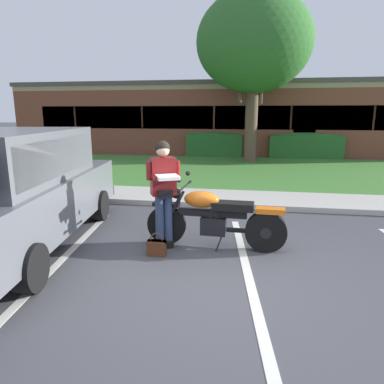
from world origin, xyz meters
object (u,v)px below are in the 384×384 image
object	(u,v)px
rider_person	(164,186)
hedge_left	(215,144)
handbag	(157,246)
hedge_center_left	(305,145)
parked_suv_adjacent	(13,189)
brick_building	(223,118)
motorcycle	(221,219)
shade_tree	(254,43)

from	to	relation	value
rider_person	hedge_left	xyz separation A→B (m)	(-0.49, 11.99, -0.36)
handbag	hedge_center_left	bearing A→B (deg)	72.82
hedge_left	hedge_center_left	distance (m)	4.28
handbag	hedge_center_left	xyz separation A→B (m)	(3.82, 12.36, 0.51)
parked_suv_adjacent	hedge_center_left	world-z (taller)	parked_suv_adjacent
rider_person	brick_building	distance (m)	16.99
motorcycle	brick_building	size ratio (longest dim) A/B	0.11
motorcycle	brick_building	bearing A→B (deg)	94.79
parked_suv_adjacent	hedge_center_left	size ratio (longest dim) A/B	1.51
brick_building	handbag	bearing A→B (deg)	-88.36
motorcycle	shade_tree	bearing A→B (deg)	87.89
motorcycle	handbag	size ratio (longest dim) A/B	6.23
motorcycle	hedge_left	bearing A→B (deg)	96.61
rider_person	hedge_left	bearing A→B (deg)	92.33
motorcycle	parked_suv_adjacent	bearing A→B (deg)	-170.62
handbag	parked_suv_adjacent	bearing A→B (deg)	-179.21
parked_suv_adjacent	rider_person	bearing A→B (deg)	10.02
parked_suv_adjacent	handbag	bearing A→B (deg)	0.79
hedge_center_left	parked_suv_adjacent	bearing A→B (deg)	-116.25
parked_suv_adjacent	hedge_left	xyz separation A→B (m)	(1.83, 12.40, -0.30)
hedge_left	rider_person	bearing A→B (deg)	-87.67
handbag	motorcycle	bearing A→B (deg)	28.51
hedge_center_left	brick_building	world-z (taller)	brick_building
rider_person	parked_suv_adjacent	distance (m)	2.36
motorcycle	hedge_center_left	distance (m)	12.22
shade_tree	rider_person	bearing A→B (deg)	-97.08
motorcycle	hedge_left	size ratio (longest dim) A/B	0.84
shade_tree	brick_building	size ratio (longest dim) A/B	0.32
shade_tree	brick_building	world-z (taller)	shade_tree
rider_person	parked_suv_adjacent	size ratio (longest dim) A/B	0.34
handbag	hedge_center_left	size ratio (longest dim) A/B	0.11
handbag	brick_building	world-z (taller)	brick_building
motorcycle	brick_building	distance (m)	16.96
hedge_center_left	brick_building	distance (m)	6.69
motorcycle	hedge_left	world-z (taller)	hedge_left
handbag	parked_suv_adjacent	size ratio (longest dim) A/B	0.07
shade_tree	hedge_center_left	bearing A→B (deg)	36.46
shade_tree	motorcycle	bearing A→B (deg)	-92.11
rider_person	handbag	bearing A→B (deg)	-94.37
rider_person	hedge_center_left	size ratio (longest dim) A/B	0.51
motorcycle	parked_suv_adjacent	distance (m)	3.28
motorcycle	shade_tree	world-z (taller)	shade_tree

